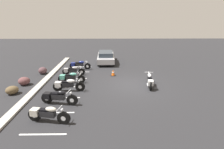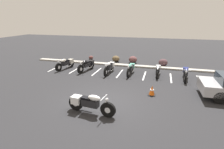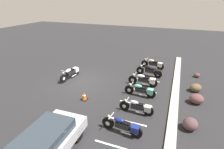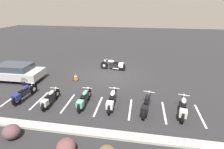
{
  "view_description": "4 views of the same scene",
  "coord_description": "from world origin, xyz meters",
  "px_view_note": "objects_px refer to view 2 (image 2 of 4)",
  "views": [
    {
      "loc": [
        -12.47,
        1.83,
        4.97
      ],
      "look_at": [
        0.59,
        1.64,
        0.64
      ],
      "focal_mm": 28.0,
      "sensor_mm": 36.0,
      "label": 1
    },
    {
      "loc": [
        2.52,
        -7.53,
        4.07
      ],
      "look_at": [
        0.05,
        1.27,
        1.07
      ],
      "focal_mm": 28.0,
      "sensor_mm": 36.0,
      "label": 2
    },
    {
      "loc": [
        10.81,
        6.73,
        6.17
      ],
      "look_at": [
        -0.19,
        2.54,
        0.96
      ],
      "focal_mm": 28.0,
      "sensor_mm": 36.0,
      "label": 3
    },
    {
      "loc": [
        -2.56,
        13.22,
        5.57
      ],
      "look_at": [
        -0.75,
        2.48,
        1.06
      ],
      "focal_mm": 28.0,
      "sensor_mm": 36.0,
      "label": 4
    }
  ],
  "objects_px": {
    "parked_bike_3": "(131,68)",
    "motorcycle_white_featured": "(89,103)",
    "parked_bike_1": "(87,65)",
    "landscape_rock_2": "(133,60)",
    "parked_bike_5": "(186,73)",
    "parked_bike_0": "(66,63)",
    "traffic_cone": "(152,91)",
    "landscape_rock_1": "(163,63)",
    "parked_bike_4": "(158,70)",
    "parked_bike_2": "(110,67)",
    "landscape_rock_3": "(91,58)",
    "landscape_rock_0": "(116,59)"
  },
  "relations": [
    {
      "from": "parked_bike_0",
      "to": "landscape_rock_0",
      "type": "xyz_separation_m",
      "value": [
        3.37,
        3.48,
        -0.18
      ]
    },
    {
      "from": "parked_bike_2",
      "to": "parked_bike_5",
      "type": "bearing_deg",
      "value": 91.92
    },
    {
      "from": "parked_bike_0",
      "to": "parked_bike_3",
      "type": "bearing_deg",
      "value": 100.86
    },
    {
      "from": "parked_bike_4",
      "to": "traffic_cone",
      "type": "distance_m",
      "value": 3.63
    },
    {
      "from": "motorcycle_white_featured",
      "to": "landscape_rock_2",
      "type": "xyz_separation_m",
      "value": [
        0.42,
        9.51,
        -0.17
      ]
    },
    {
      "from": "parked_bike_2",
      "to": "landscape_rock_0",
      "type": "height_order",
      "value": "parked_bike_2"
    },
    {
      "from": "landscape_rock_0",
      "to": "landscape_rock_2",
      "type": "bearing_deg",
      "value": -1.37
    },
    {
      "from": "parked_bike_3",
      "to": "traffic_cone",
      "type": "xyz_separation_m",
      "value": [
        1.77,
        -3.4,
        -0.19
      ]
    },
    {
      "from": "landscape_rock_1",
      "to": "landscape_rock_2",
      "type": "bearing_deg",
      "value": 171.03
    },
    {
      "from": "landscape_rock_0",
      "to": "parked_bike_4",
      "type": "bearing_deg",
      "value": -39.0
    },
    {
      "from": "landscape_rock_1",
      "to": "traffic_cone",
      "type": "height_order",
      "value": "landscape_rock_1"
    },
    {
      "from": "parked_bike_0",
      "to": "traffic_cone",
      "type": "distance_m",
      "value": 7.96
    },
    {
      "from": "parked_bike_5",
      "to": "landscape_rock_0",
      "type": "distance_m",
      "value": 6.86
    },
    {
      "from": "parked_bike_0",
      "to": "parked_bike_2",
      "type": "bearing_deg",
      "value": 98.82
    },
    {
      "from": "parked_bike_0",
      "to": "parked_bike_5",
      "type": "height_order",
      "value": "parked_bike_0"
    },
    {
      "from": "parked_bike_4",
      "to": "parked_bike_5",
      "type": "xyz_separation_m",
      "value": [
        1.85,
        -0.28,
        0.02
      ]
    },
    {
      "from": "parked_bike_2",
      "to": "parked_bike_4",
      "type": "bearing_deg",
      "value": 96.79
    },
    {
      "from": "landscape_rock_1",
      "to": "parked_bike_2",
      "type": "bearing_deg",
      "value": -141.49
    },
    {
      "from": "parked_bike_3",
      "to": "traffic_cone",
      "type": "relative_size",
      "value": 3.81
    },
    {
      "from": "parked_bike_4",
      "to": "parked_bike_5",
      "type": "bearing_deg",
      "value": 82.53
    },
    {
      "from": "parked_bike_3",
      "to": "parked_bike_5",
      "type": "height_order",
      "value": "parked_bike_3"
    },
    {
      "from": "parked_bike_5",
      "to": "landscape_rock_2",
      "type": "distance_m",
      "value": 5.47
    },
    {
      "from": "motorcycle_white_featured",
      "to": "parked_bike_2",
      "type": "height_order",
      "value": "motorcycle_white_featured"
    },
    {
      "from": "parked_bike_3",
      "to": "motorcycle_white_featured",
      "type": "bearing_deg",
      "value": -5.88
    },
    {
      "from": "parked_bike_1",
      "to": "landscape_rock_2",
      "type": "xyz_separation_m",
      "value": [
        3.15,
        3.44,
        -0.16
      ]
    },
    {
      "from": "motorcycle_white_featured",
      "to": "parked_bike_4",
      "type": "bearing_deg",
      "value": 72.63
    },
    {
      "from": "parked_bike_0",
      "to": "parked_bike_4",
      "type": "bearing_deg",
      "value": 102.54
    },
    {
      "from": "parked_bike_1",
      "to": "landscape_rock_1",
      "type": "height_order",
      "value": "parked_bike_1"
    },
    {
      "from": "parked_bike_1",
      "to": "landscape_rock_1",
      "type": "xyz_separation_m",
      "value": [
        5.87,
        3.01,
        -0.16
      ]
    },
    {
      "from": "parked_bike_0",
      "to": "traffic_cone",
      "type": "bearing_deg",
      "value": 75.51
    },
    {
      "from": "landscape_rock_1",
      "to": "motorcycle_white_featured",
      "type": "bearing_deg",
      "value": -109.13
    },
    {
      "from": "landscape_rock_1",
      "to": "landscape_rock_3",
      "type": "xyz_separation_m",
      "value": [
        -7.06,
        0.72,
        -0.14
      ]
    },
    {
      "from": "parked_bike_0",
      "to": "landscape_rock_3",
      "type": "distance_m",
      "value": 3.81
    },
    {
      "from": "parked_bike_1",
      "to": "parked_bike_4",
      "type": "relative_size",
      "value": 1.11
    },
    {
      "from": "landscape_rock_3",
      "to": "traffic_cone",
      "type": "bearing_deg",
      "value": -47.67
    },
    {
      "from": "parked_bike_4",
      "to": "landscape_rock_3",
      "type": "distance_m",
      "value": 7.56
    },
    {
      "from": "parked_bike_0",
      "to": "parked_bike_3",
      "type": "relative_size",
      "value": 1.02
    },
    {
      "from": "parked_bike_1",
      "to": "landscape_rock_2",
      "type": "relative_size",
      "value": 2.62
    },
    {
      "from": "parked_bike_2",
      "to": "landscape_rock_3",
      "type": "xyz_separation_m",
      "value": [
        -3.11,
        3.87,
        -0.29
      ]
    },
    {
      "from": "motorcycle_white_featured",
      "to": "parked_bike_5",
      "type": "bearing_deg",
      "value": 58.85
    },
    {
      "from": "parked_bike_2",
      "to": "landscape_rock_1",
      "type": "distance_m",
      "value": 5.05
    },
    {
      "from": "parked_bike_3",
      "to": "parked_bike_4",
      "type": "bearing_deg",
      "value": 98.0
    },
    {
      "from": "motorcycle_white_featured",
      "to": "landscape_rock_2",
      "type": "height_order",
      "value": "motorcycle_white_featured"
    },
    {
      "from": "motorcycle_white_featured",
      "to": "parked_bike_0",
      "type": "height_order",
      "value": "motorcycle_white_featured"
    },
    {
      "from": "landscape_rock_3",
      "to": "parked_bike_0",
      "type": "bearing_deg",
      "value": -100.55
    },
    {
      "from": "parked_bike_1",
      "to": "parked_bike_0",
      "type": "bearing_deg",
      "value": -80.2
    },
    {
      "from": "parked_bike_2",
      "to": "landscape_rock_1",
      "type": "height_order",
      "value": "parked_bike_2"
    },
    {
      "from": "motorcycle_white_featured",
      "to": "parked_bike_4",
      "type": "height_order",
      "value": "motorcycle_white_featured"
    },
    {
      "from": "parked_bike_3",
      "to": "landscape_rock_3",
      "type": "xyz_separation_m",
      "value": [
        -4.72,
        3.73,
        -0.27
      ]
    },
    {
      "from": "parked_bike_4",
      "to": "parked_bike_0",
      "type": "bearing_deg",
      "value": -87.18
    }
  ]
}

